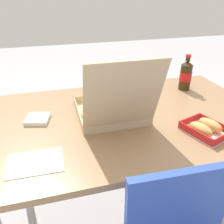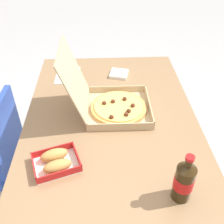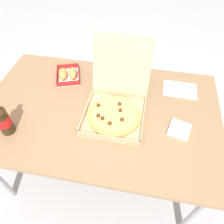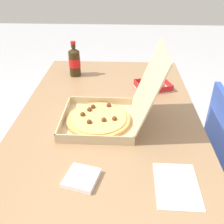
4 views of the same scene
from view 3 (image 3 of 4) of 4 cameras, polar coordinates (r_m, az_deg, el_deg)
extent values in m
plane|color=#B2B2B7|center=(1.86, -2.35, -14.10)|extent=(10.00, 10.00, 0.00)
cube|color=#997551|center=(1.27, -3.34, 0.28)|extent=(1.42, 0.89, 0.03)
cylinder|color=#B7B7BC|center=(1.44, 21.52, -24.55)|extent=(0.05, 0.05, 0.69)
cylinder|color=#B7B7BC|center=(1.97, -18.71, 4.18)|extent=(0.05, 0.05, 0.69)
cylinder|color=#B7B7BC|center=(1.81, 20.08, -1.19)|extent=(0.05, 0.05, 0.69)
cube|color=#2D4CAD|center=(1.99, 2.89, 10.99)|extent=(0.42, 0.42, 0.04)
cube|color=#2D4CAD|center=(1.72, 1.93, 12.75)|extent=(0.36, 0.04, 0.38)
cylinder|color=#B2B2B7|center=(2.24, 7.85, 8.61)|extent=(0.03, 0.03, 0.43)
cylinder|color=#B2B2B7|center=(2.28, -0.73, 9.95)|extent=(0.03, 0.03, 0.43)
cylinder|color=#B2B2B7|center=(1.99, 6.49, 2.42)|extent=(0.03, 0.03, 0.43)
cylinder|color=#B2B2B7|center=(2.04, -2.98, 4.02)|extent=(0.03, 0.03, 0.43)
cube|color=tan|center=(1.21, 0.56, -1.33)|extent=(0.34, 0.34, 0.01)
cube|color=tan|center=(1.10, -1.06, -7.12)|extent=(0.34, 0.01, 0.04)
cube|color=tan|center=(1.23, -7.03, 0.52)|extent=(0.01, 0.34, 0.04)
cube|color=tan|center=(1.19, 8.41, -1.82)|extent=(0.01, 0.34, 0.04)
cube|color=tan|center=(1.31, 1.93, 4.81)|extent=(0.34, 0.01, 0.04)
cube|color=tan|center=(1.23, 2.63, 12.61)|extent=(0.34, 0.12, 0.32)
cylinder|color=tan|center=(1.20, 0.56, -0.97)|extent=(0.30, 0.30, 0.02)
cylinder|color=#EAC666|center=(1.20, 0.57, -0.61)|extent=(0.27, 0.27, 0.01)
sphere|color=#562819|center=(1.17, -2.58, -1.71)|extent=(0.02, 0.02, 0.02)
sphere|color=#562819|center=(1.24, 2.07, 2.23)|extent=(0.02, 0.02, 0.02)
sphere|color=#562819|center=(1.18, -3.73, -0.95)|extent=(0.02, 0.02, 0.02)
sphere|color=#562819|center=(1.23, -3.74, 1.75)|extent=(0.02, 0.02, 0.02)
sphere|color=#562819|center=(1.16, 2.71, -2.02)|extent=(0.02, 0.02, 0.02)
sphere|color=#562819|center=(1.14, -0.64, -3.07)|extent=(0.02, 0.02, 0.02)
sphere|color=#562819|center=(1.20, 2.27, 0.49)|extent=(0.02, 0.02, 0.02)
cube|color=white|center=(1.50, -11.69, 9.30)|extent=(0.20, 0.23, 0.00)
cube|color=red|center=(1.41, -11.81, 7.53)|extent=(0.14, 0.05, 0.03)
cube|color=red|center=(1.56, -11.81, 12.03)|extent=(0.14, 0.05, 0.03)
cube|color=red|center=(1.49, -14.60, 9.54)|extent=(0.07, 0.18, 0.03)
cube|color=red|center=(1.48, -8.98, 10.22)|extent=(0.07, 0.18, 0.03)
ellipsoid|color=tan|center=(1.48, -13.14, 9.99)|extent=(0.09, 0.13, 0.05)
ellipsoid|color=tan|center=(1.48, -10.57, 10.30)|extent=(0.09, 0.13, 0.05)
cylinder|color=#33230F|center=(1.23, -27.25, -2.32)|extent=(0.07, 0.07, 0.16)
cylinder|color=red|center=(1.23, -27.38, -2.09)|extent=(0.07, 0.07, 0.06)
cube|color=white|center=(1.44, 17.89, 5.79)|extent=(0.21, 0.15, 0.00)
cube|color=white|center=(1.21, 17.74, -4.54)|extent=(0.13, 0.13, 0.02)
camera|label=1|loc=(1.89, 19.57, 37.33)|focal=39.43mm
camera|label=2|loc=(1.53, -56.01, 30.75)|focal=42.79mm
camera|label=4|loc=(1.26, 57.89, 16.38)|focal=41.16mm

